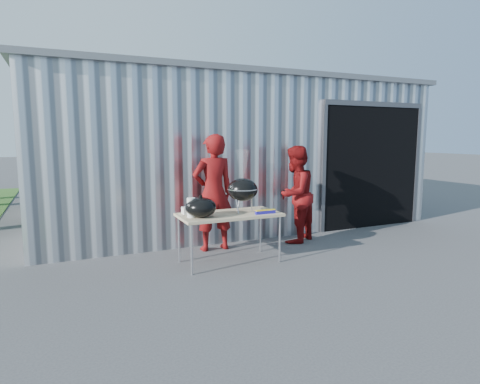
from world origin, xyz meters
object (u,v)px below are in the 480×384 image
kettle_grill (243,185)px  person_bystander (295,194)px  folding_table (229,216)px  person_cook (213,193)px

kettle_grill → person_bystander: size_ratio=0.55×
folding_table → kettle_grill: 0.51m
folding_table → person_cook: (0.03, 0.75, 0.25)m
person_cook → person_bystander: size_ratio=1.11×
kettle_grill → person_bystander: person_bystander is taller
folding_table → kettle_grill: bearing=4.9°
kettle_grill → person_cook: size_ratio=0.49×
kettle_grill → person_cook: 0.79m
person_cook → person_bystander: person_cook is taller
folding_table → person_bystander: person_bystander is taller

